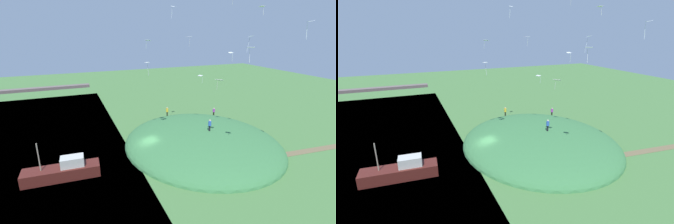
% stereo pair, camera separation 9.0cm
% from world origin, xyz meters
% --- Properties ---
extents(ground_plane, '(160.00, 160.00, 0.00)m').
position_xyz_m(ground_plane, '(0.00, 0.00, 0.00)').
color(ground_plane, '#416F38').
extents(grass_hill, '(23.95, 26.24, 4.88)m').
position_xyz_m(grass_hill, '(8.72, -0.60, 0.00)').
color(grass_hill, '#366F3E').
rests_on(grass_hill, ground_plane).
extents(dirt_path, '(10.55, 2.24, 0.04)m').
position_xyz_m(dirt_path, '(22.90, -9.03, 0.02)').
color(dirt_path, brown).
rests_on(dirt_path, ground_plane).
extents(boat_on_lake, '(8.93, 2.80, 4.94)m').
position_xyz_m(boat_on_lake, '(-11.60, -2.85, 0.93)').
color(boat_on_lake, '#481A15').
rests_on(boat_on_lake, lake_water).
extents(person_watching_kites, '(0.61, 0.61, 1.84)m').
position_xyz_m(person_watching_kites, '(9.38, -1.67, 3.58)').
color(person_watching_kites, black).
rests_on(person_watching_kites, grass_hill).
extents(person_on_hilltop, '(0.50, 0.50, 1.62)m').
position_xyz_m(person_on_hilltop, '(16.53, 8.39, 1.80)').
color(person_on_hilltop, black).
rests_on(person_on_hilltop, grass_hill).
extents(person_near_shore, '(0.62, 0.62, 1.73)m').
position_xyz_m(person_near_shore, '(7.30, 10.44, 2.37)').
color(person_near_shore, black).
rests_on(person_near_shore, grass_hill).
extents(kite_1, '(1.07, 1.05, 2.27)m').
position_xyz_m(kite_1, '(13.96, -3.49, 16.16)').
color(kite_1, white).
extents(kite_3, '(0.75, 0.90, 1.30)m').
position_xyz_m(kite_3, '(10.89, 4.42, 9.81)').
color(kite_3, white).
extents(kite_4, '(0.93, 0.90, 1.69)m').
position_xyz_m(kite_4, '(8.77, -9.95, 15.24)').
color(kite_4, white).
extents(kite_5, '(0.78, 0.65, 1.78)m').
position_xyz_m(kite_5, '(6.12, 5.19, 20.35)').
color(kite_5, white).
extents(kite_6, '(0.77, 0.63, 2.13)m').
position_xyz_m(kite_6, '(1.82, 5.09, 12.17)').
color(kite_6, white).
extents(kite_7, '(0.97, 0.80, 1.52)m').
position_xyz_m(kite_7, '(8.51, 4.41, 16.07)').
color(kite_7, white).
extents(kite_8, '(1.05, 1.07, 2.02)m').
position_xyz_m(kite_8, '(15.63, -11.05, 17.92)').
color(kite_8, white).
extents(kite_9, '(0.90, 0.90, 1.23)m').
position_xyz_m(kite_9, '(1.06, 2.15, 15.72)').
color(kite_9, white).
extents(kite_11, '(0.70, 0.49, 1.13)m').
position_xyz_m(kite_11, '(14.37, -4.63, 19.95)').
color(kite_11, white).
extents(kite_12, '(1.13, 1.15, 1.38)m').
position_xyz_m(kite_12, '(8.41, -4.85, 10.90)').
color(kite_12, silver).
extents(kite_13, '(0.74, 0.61, 1.43)m').
position_xyz_m(kite_13, '(12.57, -1.23, 13.92)').
color(kite_13, white).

